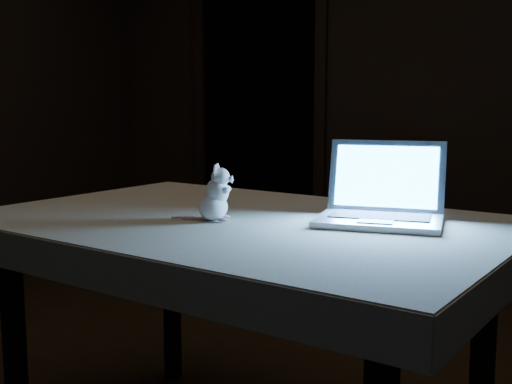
% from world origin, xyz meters
% --- Properties ---
extents(back_wall, '(4.50, 0.04, 2.60)m').
position_xyz_m(back_wall, '(0.00, 2.50, 1.30)').
color(back_wall, black).
rests_on(back_wall, ground).
extents(doorway, '(1.06, 0.36, 2.13)m').
position_xyz_m(doorway, '(-1.10, 2.50, 1.06)').
color(doorway, black).
rests_on(doorway, back_wall).
extents(table, '(1.50, 1.13, 0.72)m').
position_xyz_m(table, '(0.08, -0.38, 0.36)').
color(table, black).
rests_on(table, floor).
extents(tablecloth, '(1.46, 0.98, 0.09)m').
position_xyz_m(tablecloth, '(0.08, -0.43, 0.68)').
color(tablecloth, beige).
rests_on(tablecloth, table).
extents(laptop, '(0.34, 0.31, 0.22)m').
position_xyz_m(laptop, '(0.45, -0.32, 0.84)').
color(laptop, '#ADADB2').
rests_on(laptop, tablecloth).
extents(plush_mouse, '(0.13, 0.13, 0.15)m').
position_xyz_m(plush_mouse, '(0.03, -0.45, 0.81)').
color(plush_mouse, white).
rests_on(plush_mouse, tablecloth).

